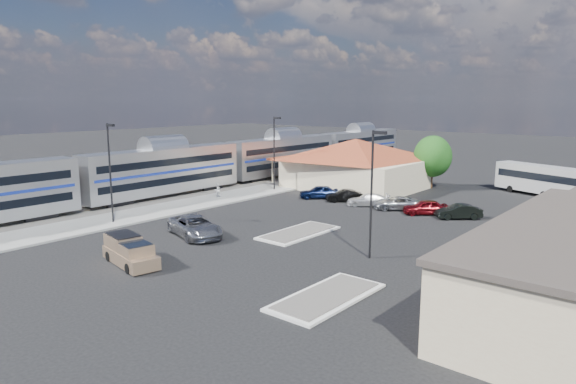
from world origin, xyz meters
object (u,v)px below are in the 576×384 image
Objects in this scene: coach_bus at (542,179)px; pickup_truck at (130,252)px; suv at (195,226)px; station_depot at (355,163)px.

pickup_truck is at bearing -177.74° from coach_bus.
pickup_truck is 0.90× the size of suv.
suv is at bearing 27.27° from pickup_truck.
pickup_truck is (4.84, -35.62, -2.27)m from station_depot.
pickup_truck is 47.29m from coach_bus.
coach_bus is (14.71, 44.93, 1.16)m from pickup_truck.
station_depot reaches higher than suv.
station_depot is 21.69m from coach_bus.
station_depot is 1.66× the size of coach_bus.
station_depot is 3.31× the size of pickup_truck.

